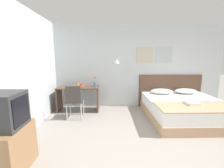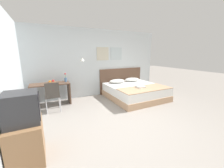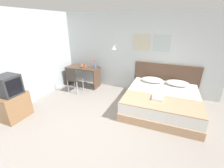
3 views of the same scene
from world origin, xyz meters
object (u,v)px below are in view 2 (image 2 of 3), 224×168
Objects in this scene: fruit_bowl at (52,82)px; headboard at (121,80)px; throw_blanket at (145,88)px; tv_stand at (27,141)px; folded_towel_near_foot at (140,87)px; pillow_left at (117,81)px; television at (22,108)px; bed at (135,92)px; desk_chair at (52,95)px; pillow_right at (132,79)px; desk at (51,90)px; flower_vase at (66,79)px.

headboard is at bearing 7.35° from fruit_bowl.
tv_stand reaches higher than throw_blanket.
folded_towel_near_foot is at bearing 21.95° from tv_stand.
pillow_left reaches higher than throw_blanket.
throw_blanket is at bearing -58.74° from folded_towel_near_foot.
television reaches higher than fruit_bowl.
bed is 4.10× the size of television.
throw_blanket is 2.08× the size of desk_chair.
folded_towel_near_foot is (-0.47, -1.18, -0.02)m from pillow_right.
flower_vase is (0.51, 0.03, 0.33)m from desk.
television is (-3.38, -1.36, 0.34)m from folded_towel_near_foot.
desk is at bearing 91.38° from desk_chair.
television is (-3.46, -1.81, 0.66)m from bed.
flower_vase is (-2.36, 1.15, 0.29)m from folded_towel_near_foot.
throw_blanket is at bearing -73.92° from pillow_left.
desk_chair is 3.45× the size of fruit_bowl.
throw_blanket is at bearing -90.00° from headboard.
fruit_bowl is 0.53× the size of television.
pillow_right is 1.26m from folded_towel_near_foot.
tv_stand is at bearing -158.05° from folded_towel_near_foot.
bed is at bearing 27.54° from television.
headboard is 1.09× the size of throw_blanket.
pillow_right is (0.38, -0.31, 0.05)m from headboard.
tv_stand is 1.36× the size of television.
pillow_right is at bearing 0.88° from desk.
throw_blanket is 7.16× the size of fruit_bowl.
flower_vase is (-2.44, 0.71, 0.60)m from bed.
bed is 3.01× the size of tv_stand.
pillow_left is 0.36× the size of throw_blanket.
pillow_right is at bearing 73.92° from throw_blanket.
pillow_right is 0.36× the size of throw_blanket.
desk_chair is at bearing -88.62° from desk.
folded_towel_near_foot is 3.65m from tv_stand.
flower_vase is at bearing 153.91° from folded_towel_near_foot.
fruit_bowl is (-2.90, -0.37, 0.26)m from headboard.
throw_blanket is 3.21m from desk.
headboard is 2.93m from fruit_bowl.
pillow_left is 0.56× the size of desk.
flower_vase reaches higher than bed.
desk is 4.65× the size of fruit_bowl.
pillow_left is 2.53m from fruit_bowl.
desk_chair is 1.84× the size of television.
desk reaches higher than throw_blanket.
folded_towel_near_foot is at bearing -100.93° from bed.
bed is at bearing -16.21° from flower_vase.
pillow_right is at bearing 0.45° from flower_vase.
headboard reaches higher than folded_towel_near_foot.
fruit_bowl is at bearing -178.82° from pillow_right.
desk_chair is 0.89m from flower_vase.
headboard is 3.10m from desk_chair.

